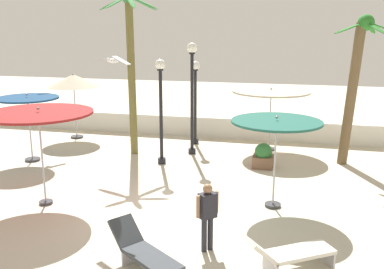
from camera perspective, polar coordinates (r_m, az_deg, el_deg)
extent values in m
plane|color=beige|center=(11.68, -3.40, -9.98)|extent=(56.00, 56.00, 0.00)
cube|color=silver|center=(19.17, 3.79, 0.89)|extent=(25.20, 0.30, 0.88)
cylinder|color=#333338|center=(12.76, -18.53, -8.39)|extent=(0.36, 0.36, 0.08)
cylinder|color=#A5A5AD|center=(12.37, -18.96, -3.07)|extent=(0.05, 0.05, 2.55)
cylinder|color=maroon|center=(12.08, -19.42, 2.65)|extent=(2.82, 2.82, 0.06)
sphere|color=#99999E|center=(12.06, -19.47, 3.23)|extent=(0.08, 0.08, 0.08)
cylinder|color=#333338|center=(17.54, 9.98, -1.85)|extent=(0.49, 0.49, 0.08)
cylinder|color=#A5A5AD|center=(17.28, 10.14, 1.76)|extent=(0.05, 0.05, 2.34)
cylinder|color=#B7AD93|center=(17.08, 10.30, 5.54)|extent=(2.98, 2.98, 0.06)
sphere|color=#99999E|center=(17.07, 10.31, 5.87)|extent=(0.08, 0.08, 0.08)
cylinder|color=#333338|center=(12.14, 10.49, -9.03)|extent=(0.43, 0.43, 0.08)
cylinder|color=#A5A5AD|center=(11.75, 10.74, -3.89)|extent=(0.05, 0.05, 2.36)
cylinder|color=#1E594C|center=(11.46, 10.99, 1.66)|extent=(2.35, 2.35, 0.06)
sphere|color=#99999E|center=(11.44, 11.02, 2.22)|extent=(0.08, 0.08, 0.08)
cylinder|color=#333338|center=(19.85, -14.78, -0.28)|extent=(0.54, 0.54, 0.08)
cylinder|color=#A5A5AD|center=(19.62, -14.98, 2.86)|extent=(0.05, 0.05, 2.30)
cone|color=#B7AD93|center=(19.42, -15.23, 6.81)|extent=(2.27, 2.27, 0.53)
sphere|color=#99999E|center=(19.39, -15.28, 7.58)|extent=(0.08, 0.08, 0.08)
cylinder|color=#333338|center=(16.92, -20.09, -3.08)|extent=(0.53, 0.53, 0.08)
cylinder|color=#A5A5AD|center=(16.65, -20.40, 0.61)|extent=(0.05, 0.05, 2.31)
cylinder|color=navy|center=(16.45, -20.73, 4.47)|extent=(2.17, 2.17, 0.06)
sphere|color=#99999E|center=(16.43, -20.77, 4.91)|extent=(0.08, 0.08, 0.08)
cylinder|color=brown|center=(15.98, 20.07, 4.78)|extent=(0.60, 0.34, 4.88)
sphere|color=#287327|center=(15.85, 21.77, 13.42)|extent=(0.54, 0.54, 0.54)
ellipsoid|color=#287327|center=(15.84, 23.80, 12.61)|extent=(1.10, 0.37, 0.44)
ellipsoid|color=#287327|center=(16.39, 22.27, 12.75)|extent=(0.62, 1.07, 0.44)
ellipsoid|color=#287327|center=(16.08, 19.81, 12.95)|extent=(1.04, 0.72, 0.44)
ellipsoid|color=#287327|center=(15.56, 19.91, 12.95)|extent=(1.07, 0.64, 0.44)
ellipsoid|color=#287327|center=(15.38, 22.90, 12.69)|extent=(0.66, 1.06, 0.44)
cylinder|color=brown|center=(16.45, -7.88, 7.27)|extent=(0.32, 0.28, 5.75)
ellipsoid|color=#347C3A|center=(16.11, -6.30, 16.74)|extent=(1.18, 0.32, 0.53)
ellipsoid|color=#347C3A|center=(16.69, -6.38, 16.63)|extent=(0.90, 1.02, 0.53)
ellipsoid|color=#347C3A|center=(17.00, -8.21, 16.52)|extent=(0.56, 1.17, 0.53)
ellipsoid|color=#347C3A|center=(16.68, -10.30, 16.50)|extent=(1.18, 0.31, 0.53)
ellipsoid|color=#347C3A|center=(15.93, -9.86, 16.66)|extent=(0.57, 1.17, 0.53)
ellipsoid|color=#347C3A|center=(15.78, -7.94, 16.75)|extent=(0.78, 1.10, 0.53)
cylinder|color=black|center=(15.59, -3.96, -3.43)|extent=(0.28, 0.28, 0.20)
cylinder|color=black|center=(15.20, -4.06, 2.20)|extent=(0.12, 0.12, 3.32)
cylinder|color=black|center=(14.96, -4.17, 8.45)|extent=(0.22, 0.22, 0.06)
sphere|color=white|center=(14.95, -4.18, 9.12)|extent=(0.35, 0.35, 0.35)
cylinder|color=black|center=(18.20, 0.42, -0.88)|extent=(0.28, 0.28, 0.20)
cylinder|color=black|center=(17.89, 0.43, 3.55)|extent=(0.12, 0.12, 3.06)
cylinder|color=black|center=(17.69, 0.44, 8.43)|extent=(0.22, 0.22, 0.06)
sphere|color=white|center=(17.67, 0.44, 9.00)|extent=(0.36, 0.36, 0.36)
cylinder|color=black|center=(16.76, 0.00, -2.16)|extent=(0.28, 0.28, 0.20)
cylinder|color=black|center=(16.36, 0.00, 3.91)|extent=(0.12, 0.12, 3.80)
cylinder|color=black|center=(16.14, 0.00, 10.57)|extent=(0.22, 0.22, 0.06)
sphere|color=white|center=(16.14, 0.00, 11.25)|extent=(0.38, 0.38, 0.38)
cube|color=#B7B7BC|center=(9.37, -7.66, -15.19)|extent=(0.35, 0.47, 0.35)
cube|color=#33383D|center=(8.82, -5.30, -15.83)|extent=(1.46, 1.26, 0.08)
cube|color=#33383D|center=(9.39, -8.67, -12.34)|extent=(0.75, 0.76, 0.50)
cube|color=#B7B7BC|center=(9.68, 17.10, -14.74)|extent=(0.34, 0.48, 0.35)
cube|color=#B7B7BC|center=(9.02, 10.19, -16.54)|extent=(0.34, 0.48, 0.35)
cube|color=silver|center=(9.25, 13.84, -14.69)|extent=(1.47, 1.23, 0.08)
cube|color=silver|center=(8.70, 8.72, -14.56)|extent=(0.75, 0.75, 0.50)
cylinder|color=#26262D|center=(9.59, 1.60, -12.96)|extent=(0.12, 0.12, 0.77)
cylinder|color=#26262D|center=(9.67, 2.40, -12.72)|extent=(0.12, 0.12, 0.77)
cube|color=#26262D|center=(9.35, 2.03, -9.24)|extent=(0.42, 0.43, 0.54)
sphere|color=#936B4C|center=(9.21, 2.05, -7.09)|extent=(0.21, 0.21, 0.21)
cylinder|color=#936B4C|center=(9.22, 0.79, -9.41)|extent=(0.08, 0.08, 0.49)
cylinder|color=#936B4C|center=(9.47, 3.24, -8.77)|extent=(0.08, 0.08, 0.49)
ellipsoid|color=white|center=(11.02, -10.15, 9.47)|extent=(0.27, 0.34, 0.12)
sphere|color=white|center=(10.92, -10.90, 9.56)|extent=(0.10, 0.10, 0.10)
cube|color=silver|center=(10.77, -9.24, 9.52)|extent=(0.57, 0.43, 0.19)
cube|color=silver|center=(11.27, -11.04, 9.62)|extent=(0.59, 0.44, 0.07)
cube|color=brown|center=(15.32, 9.25, -3.50)|extent=(0.70, 0.70, 0.40)
sphere|color=#2D6B33|center=(15.22, 9.30, -2.24)|extent=(0.60, 0.60, 0.60)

